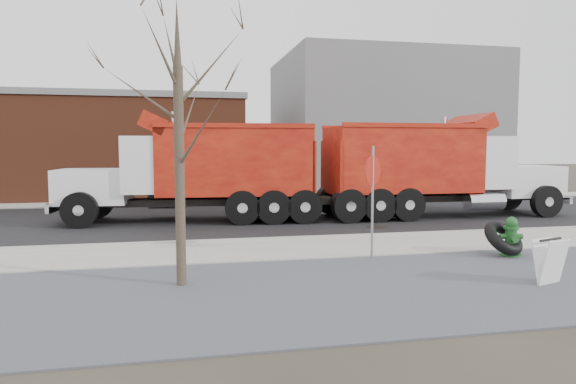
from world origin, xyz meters
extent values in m
plane|color=#383328|center=(0.00, 0.00, 0.00)|extent=(120.00, 120.00, 0.00)
cube|color=slate|center=(0.00, -3.50, 0.01)|extent=(60.00, 5.00, 0.03)
cube|color=#9E9B93|center=(0.00, 0.25, 0.03)|extent=(60.00, 2.50, 0.06)
cube|color=#9E9B93|center=(0.00, 1.55, 0.06)|extent=(60.00, 0.15, 0.11)
cube|color=black|center=(0.00, 6.30, 0.01)|extent=(60.00, 9.40, 0.02)
cube|color=#9E9B93|center=(0.00, 12.00, 0.03)|extent=(60.00, 2.00, 0.06)
cube|color=slate|center=(9.00, 18.00, 4.00)|extent=(12.00, 10.00, 8.00)
cube|color=brown|center=(-10.00, 17.00, 2.50)|extent=(20.00, 8.00, 5.00)
cube|color=slate|center=(-10.00, 17.00, 5.15)|extent=(20.20, 8.20, 0.30)
cylinder|color=#382D23|center=(-3.20, -2.60, 2.00)|extent=(0.18, 0.18, 4.00)
cone|color=#382D23|center=(-3.20, -2.60, 4.60)|extent=(0.14, 0.14, 1.20)
cylinder|color=#245F2B|center=(4.38, -1.56, 0.03)|extent=(0.50, 0.50, 0.07)
cylinder|color=#245F2B|center=(4.38, -1.56, 0.38)|extent=(0.26, 0.26, 0.69)
cylinder|color=#245F2B|center=(4.38, -1.56, 0.69)|extent=(0.34, 0.34, 0.06)
sphere|color=#245F2B|center=(4.38, -1.56, 0.80)|extent=(0.27, 0.27, 0.27)
cylinder|color=#245F2B|center=(4.38, -1.56, 0.91)|extent=(0.06, 0.06, 0.07)
cylinder|color=#245F2B|center=(4.19, -1.52, 0.48)|extent=(0.16, 0.15, 0.13)
cylinder|color=#245F2B|center=(4.57, -1.60, 0.48)|extent=(0.16, 0.15, 0.13)
cylinder|color=#245F2B|center=(4.34, -1.75, 0.46)|extent=(0.20, 0.17, 0.17)
torus|color=black|center=(4.23, -1.49, 0.43)|extent=(1.26, 1.22, 0.86)
cylinder|color=gray|center=(1.08, -1.16, 1.30)|extent=(0.06, 0.06, 2.59)
cylinder|color=#B01A0C|center=(1.08, -1.16, 2.04)|extent=(0.57, 0.46, 0.70)
cube|color=white|center=(3.51, -4.03, 0.45)|extent=(0.65, 0.39, 0.84)
cube|color=white|center=(3.46, -3.87, 0.45)|extent=(0.65, 0.39, 0.84)
cube|color=black|center=(3.48, -3.95, 0.86)|extent=(0.59, 0.23, 0.04)
cube|color=black|center=(6.10, 5.37, 0.70)|extent=(9.02, 1.01, 0.23)
cube|color=white|center=(9.74, 5.34, 1.28)|extent=(2.34, 2.08, 1.16)
cube|color=silver|center=(10.81, 5.33, 1.28)|extent=(0.08, 1.85, 1.05)
cube|color=white|center=(7.84, 5.36, 2.02)|extent=(1.71, 2.44, 1.90)
cube|color=black|center=(8.59, 5.35, 2.55)|extent=(0.07, 2.11, 0.84)
cube|color=red|center=(4.72, 5.39, 2.13)|extent=(5.30, 2.58, 2.32)
cylinder|color=silver|center=(7.00, 6.37, 2.50)|extent=(0.15, 0.15, 2.53)
cylinder|color=black|center=(9.95, 6.47, 0.60)|extent=(1.16, 0.33, 1.16)
cylinder|color=black|center=(9.93, 4.20, 0.60)|extent=(1.16, 0.33, 1.16)
cylinder|color=black|center=(3.47, 6.41, 0.60)|extent=(1.16, 0.33, 1.16)
cylinder|color=black|center=(3.45, 4.39, 0.60)|extent=(1.16, 0.33, 1.16)
cube|color=black|center=(-2.67, 5.84, 0.69)|extent=(8.54, 1.59, 0.23)
cube|color=white|center=(-6.03, 6.11, 1.27)|extent=(2.44, 2.20, 1.14)
cube|color=silver|center=(-7.09, 6.19, 1.27)|extent=(0.21, 1.82, 1.04)
cube|color=white|center=(-4.13, 5.95, 1.99)|extent=(1.85, 2.52, 1.87)
cube|color=black|center=(-4.88, 6.01, 2.51)|extent=(0.22, 2.08, 0.83)
cube|color=red|center=(-1.32, 5.73, 2.10)|extent=(5.38, 2.91, 2.29)
cylinder|color=silver|center=(-3.36, 4.90, 2.46)|extent=(0.16, 0.16, 2.49)
cylinder|color=black|center=(-6.32, 5.00, 0.59)|extent=(1.16, 0.40, 1.14)
cylinder|color=black|center=(-6.13, 7.24, 0.59)|extent=(1.16, 0.40, 1.14)
cylinder|color=black|center=(-0.16, 4.63, 0.59)|extent=(1.16, 0.40, 1.14)
cylinder|color=black|center=(0.00, 6.62, 0.59)|extent=(1.16, 0.40, 1.14)
camera|label=1|loc=(-3.20, -12.09, 2.54)|focal=32.00mm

